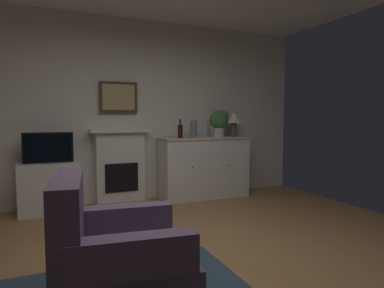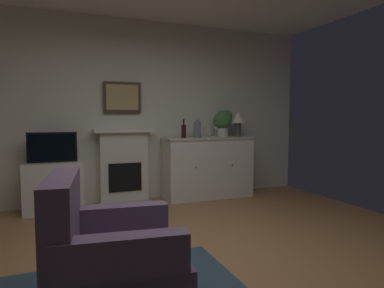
# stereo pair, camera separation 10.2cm
# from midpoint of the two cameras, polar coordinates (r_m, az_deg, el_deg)

# --- Properties ---
(ground_plane) EXTENTS (5.75, 5.39, 0.10)m
(ground_plane) POSITION_cam_midpoint_polar(r_m,az_deg,el_deg) (3.00, 1.26, -21.55)
(ground_plane) COLOR #9E7042
(ground_plane) RESTS_ON ground
(wall_rear) EXTENTS (5.75, 0.06, 2.73)m
(wall_rear) POSITION_cam_midpoint_polar(r_m,az_deg,el_deg) (5.23, -11.09, 5.50)
(wall_rear) COLOR silver
(wall_rear) RESTS_ON ground_plane
(fireplace_unit) EXTENTS (0.87, 0.30, 1.10)m
(fireplace_unit) POSITION_cam_midpoint_polar(r_m,az_deg,el_deg) (5.12, -12.58, -3.67)
(fireplace_unit) COLOR white
(fireplace_unit) RESTS_ON ground_plane
(framed_picture) EXTENTS (0.55, 0.04, 0.45)m
(framed_picture) POSITION_cam_midpoint_polar(r_m,az_deg,el_deg) (5.12, -12.87, 7.72)
(framed_picture) COLOR #473323
(sideboard_cabinet) EXTENTS (1.42, 0.49, 0.96)m
(sideboard_cabinet) POSITION_cam_midpoint_polar(r_m,az_deg,el_deg) (5.36, 1.57, -3.94)
(sideboard_cabinet) COLOR white
(sideboard_cabinet) RESTS_ON ground_plane
(table_lamp) EXTENTS (0.26, 0.26, 0.40)m
(table_lamp) POSITION_cam_midpoint_polar(r_m,az_deg,el_deg) (5.55, 6.55, 4.16)
(table_lamp) COLOR #4C4742
(table_lamp) RESTS_ON sideboard_cabinet
(wine_bottle) EXTENTS (0.08, 0.08, 0.29)m
(wine_bottle) POSITION_cam_midpoint_polar(r_m,az_deg,el_deg) (5.13, -2.57, 2.24)
(wine_bottle) COLOR #331419
(wine_bottle) RESTS_ON sideboard_cabinet
(wine_glass_left) EXTENTS (0.07, 0.07, 0.16)m
(wine_glass_left) POSITION_cam_midpoint_polar(r_m,az_deg,el_deg) (5.27, 0.91, 2.46)
(wine_glass_left) COLOR silver
(wine_glass_left) RESTS_ON sideboard_cabinet
(wine_glass_center) EXTENTS (0.07, 0.07, 0.16)m
(wine_glass_center) POSITION_cam_midpoint_polar(r_m,az_deg,el_deg) (5.36, 1.81, 2.49)
(wine_glass_center) COLOR silver
(wine_glass_center) RESTS_ON sideboard_cabinet
(wine_glass_right) EXTENTS (0.07, 0.07, 0.16)m
(wine_glass_right) POSITION_cam_midpoint_polar(r_m,az_deg,el_deg) (5.40, 2.87, 2.50)
(wine_glass_right) COLOR silver
(wine_glass_right) RESTS_ON sideboard_cabinet
(vase_decorative) EXTENTS (0.11, 0.11, 0.28)m
(vase_decorative) POSITION_cam_midpoint_polar(r_m,az_deg,el_deg) (5.17, -0.28, 2.62)
(vase_decorative) COLOR slate
(vase_decorative) RESTS_ON sideboard_cabinet
(tv_cabinet) EXTENTS (0.75, 0.42, 0.67)m
(tv_cabinet) POSITION_cam_midpoint_polar(r_m,az_deg,el_deg) (4.90, -23.50, -6.81)
(tv_cabinet) COLOR white
(tv_cabinet) RESTS_ON ground_plane
(tv_set) EXTENTS (0.62, 0.07, 0.40)m
(tv_set) POSITION_cam_midpoint_polar(r_m,az_deg,el_deg) (4.81, -23.70, -0.57)
(tv_set) COLOR black
(tv_set) RESTS_ON tv_cabinet
(potted_plant_small) EXTENTS (0.30, 0.30, 0.43)m
(potted_plant_small) POSITION_cam_midpoint_polar(r_m,az_deg,el_deg) (5.47, 4.12, 3.93)
(potted_plant_small) COLOR beige
(potted_plant_small) RESTS_ON sideboard_cabinet
(armchair) EXTENTS (0.90, 0.86, 0.92)m
(armchair) POSITION_cam_midpoint_polar(r_m,az_deg,el_deg) (2.26, -14.26, -18.60)
(armchair) COLOR #604C66
(armchair) RESTS_ON ground_plane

